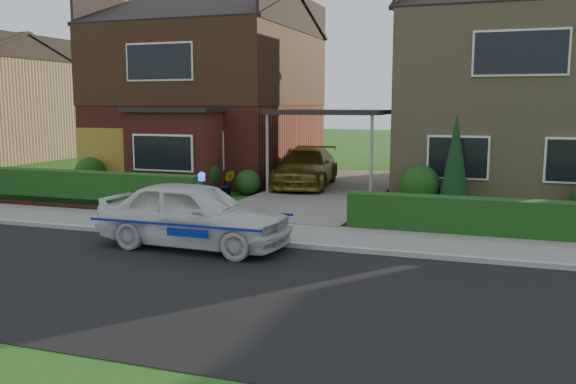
% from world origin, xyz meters
% --- Properties ---
extents(ground, '(120.00, 120.00, 0.00)m').
position_xyz_m(ground, '(0.00, 0.00, 0.00)').
color(ground, '#164813').
rests_on(ground, ground).
extents(road, '(60.00, 6.00, 0.02)m').
position_xyz_m(road, '(0.00, 0.00, 0.00)').
color(road, black).
rests_on(road, ground).
extents(kerb, '(60.00, 0.16, 0.12)m').
position_xyz_m(kerb, '(0.00, 3.05, 0.06)').
color(kerb, '#9E9993').
rests_on(kerb, ground).
extents(sidewalk, '(60.00, 2.00, 0.10)m').
position_xyz_m(sidewalk, '(0.00, 4.10, 0.05)').
color(sidewalk, slate).
rests_on(sidewalk, ground).
extents(driveway, '(3.80, 12.00, 0.12)m').
position_xyz_m(driveway, '(0.00, 11.00, 0.06)').
color(driveway, '#666059').
rests_on(driveway, ground).
extents(house_left, '(7.50, 9.53, 7.25)m').
position_xyz_m(house_left, '(-5.78, 13.90, 3.81)').
color(house_left, maroon).
rests_on(house_left, ground).
extents(house_right, '(7.50, 8.06, 7.25)m').
position_xyz_m(house_right, '(5.80, 13.99, 3.66)').
color(house_right, '#9A855E').
rests_on(house_right, ground).
extents(carport_link, '(3.80, 3.00, 2.77)m').
position_xyz_m(carport_link, '(0.00, 10.95, 2.66)').
color(carport_link, black).
rests_on(carport_link, ground).
extents(garage_door, '(2.20, 0.10, 2.10)m').
position_xyz_m(garage_door, '(-8.25, 9.96, 1.05)').
color(garage_door, olive).
rests_on(garage_door, ground).
extents(dwarf_wall, '(7.70, 0.25, 0.36)m').
position_xyz_m(dwarf_wall, '(-5.80, 5.30, 0.18)').
color(dwarf_wall, maroon).
rests_on(dwarf_wall, ground).
extents(hedge_left, '(7.50, 0.55, 0.90)m').
position_xyz_m(hedge_left, '(-5.80, 5.45, 0.00)').
color(hedge_left, '#113612').
rests_on(hedge_left, ground).
extents(hedge_right, '(7.50, 0.55, 0.80)m').
position_xyz_m(hedge_right, '(5.80, 5.35, 0.00)').
color(hedge_right, '#113612').
rests_on(hedge_right, ground).
extents(shrub_left_far, '(1.08, 1.08, 1.08)m').
position_xyz_m(shrub_left_far, '(-8.50, 9.50, 0.54)').
color(shrub_left_far, '#113612').
rests_on(shrub_left_far, ground).
extents(shrub_left_mid, '(1.32, 1.32, 1.32)m').
position_xyz_m(shrub_left_mid, '(-4.00, 9.30, 0.66)').
color(shrub_left_mid, '#113612').
rests_on(shrub_left_mid, ground).
extents(shrub_left_near, '(0.84, 0.84, 0.84)m').
position_xyz_m(shrub_left_near, '(-2.40, 9.60, 0.42)').
color(shrub_left_near, '#113612').
rests_on(shrub_left_near, ground).
extents(shrub_right_near, '(1.20, 1.20, 1.20)m').
position_xyz_m(shrub_right_near, '(3.20, 9.40, 0.60)').
color(shrub_right_near, '#113612').
rests_on(shrub_right_near, ground).
extents(conifer_a, '(0.90, 0.90, 2.60)m').
position_xyz_m(conifer_a, '(4.20, 9.20, 1.30)').
color(conifer_a, black).
rests_on(conifer_a, ground).
extents(police_car, '(3.76, 4.16, 1.56)m').
position_xyz_m(police_car, '(-0.55, 2.40, 0.70)').
color(police_car, silver).
rests_on(police_car, ground).
extents(driveway_car, '(2.36, 4.68, 1.30)m').
position_xyz_m(driveway_car, '(-1.00, 11.54, 0.77)').
color(driveway_car, olive).
rests_on(driveway_car, driveway).
extents(potted_plant_a, '(0.48, 0.38, 0.79)m').
position_xyz_m(potted_plant_a, '(-4.34, 7.74, 0.40)').
color(potted_plant_a, gray).
rests_on(potted_plant_a, ground).
extents(potted_plant_b, '(0.58, 0.54, 0.84)m').
position_xyz_m(potted_plant_b, '(-2.84, 9.00, 0.42)').
color(potted_plant_b, gray).
rests_on(potted_plant_b, ground).
extents(potted_plant_c, '(0.46, 0.46, 0.77)m').
position_xyz_m(potted_plant_c, '(-5.71, 7.41, 0.38)').
color(potted_plant_c, gray).
rests_on(potted_plant_c, ground).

